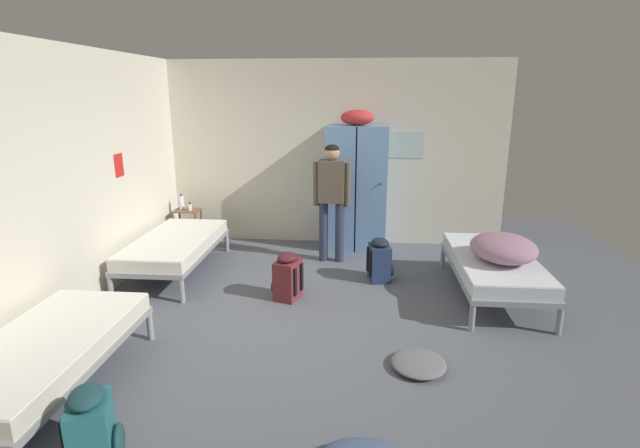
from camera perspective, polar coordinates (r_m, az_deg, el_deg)
The scene contains 15 objects.
ground_plane at distance 5.22m, azimuth -0.26°, elevation -10.90°, with size 8.58×8.58×0.00m, color #565B66.
room_backdrop at distance 6.31m, azimuth -11.07°, elevation 6.76°, with size 5.19×5.42×2.79m.
locker_bank at distance 7.19m, azimuth 4.29°, elevation 4.60°, with size 0.90×0.55×2.07m.
shelf_unit at distance 7.69m, azimuth -15.46°, elevation 0.02°, with size 0.38×0.30×0.57m.
bed_left_rear at distance 6.56m, azimuth -16.86°, elevation -2.40°, with size 0.90×1.90×0.49m.
bed_right at distance 5.93m, azimuth 19.95°, elevation -4.56°, with size 0.90×1.90×0.49m.
bed_left_front at distance 4.39m, azimuth -30.02°, elevation -12.99°, with size 0.90×1.90×0.49m.
bedding_heap at distance 5.74m, azimuth 20.97°, elevation -2.65°, with size 0.72×0.85×0.29m.
person_traveler at distance 6.57m, azimuth 1.41°, elevation 3.79°, with size 0.52×0.24×1.64m.
water_bottle at distance 7.66m, azimuth -16.14°, elevation 2.50°, with size 0.08×0.08×0.25m.
lotion_bottle at distance 7.56m, azimuth -15.21°, elevation 1.96°, with size 0.05×0.05×0.13m.
backpack_teal at distance 3.59m, azimuth -25.39°, elevation -21.20°, with size 0.40×0.39×0.55m.
backpack_navy at distance 6.12m, azimuth 7.18°, elevation -4.34°, with size 0.37×0.36×0.55m.
backpack_maroon at distance 5.56m, azimuth -3.94°, elevation -6.32°, with size 0.39×0.38×0.55m.
clothes_pile_grey at distance 4.42m, azimuth 11.65°, elevation -15.89°, with size 0.48×0.51×0.09m.
Camera 1 is at (0.44, -4.66, 2.32)m, focal length 26.91 mm.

